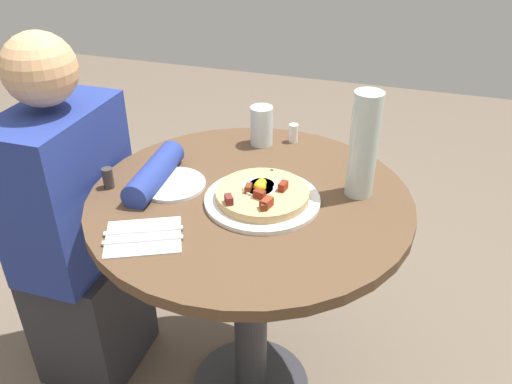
% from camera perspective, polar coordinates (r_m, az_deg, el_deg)
% --- Properties ---
extents(dining_table, '(0.84, 0.84, 0.75)m').
position_cam_1_polar(dining_table, '(1.46, -0.63, -6.32)').
color(dining_table, brown).
rests_on(dining_table, ground_plane).
extents(person_seated, '(0.38, 0.46, 1.14)m').
position_cam_1_polar(person_seated, '(1.69, -18.55, -5.03)').
color(person_seated, '#2D2D33').
rests_on(person_seated, ground_plane).
extents(pizza_plate, '(0.29, 0.29, 0.01)m').
position_cam_1_polar(pizza_plate, '(1.33, 0.68, -0.85)').
color(pizza_plate, white).
rests_on(pizza_plate, dining_table).
extents(breakfast_pizza, '(0.23, 0.23, 0.05)m').
position_cam_1_polar(breakfast_pizza, '(1.32, 0.65, -0.14)').
color(breakfast_pizza, tan).
rests_on(breakfast_pizza, pizza_plate).
extents(bread_plate, '(0.18, 0.18, 0.01)m').
position_cam_1_polar(bread_plate, '(1.42, -8.98, 0.81)').
color(bread_plate, white).
rests_on(bread_plate, dining_table).
extents(napkin, '(0.20, 0.21, 0.00)m').
position_cam_1_polar(napkin, '(1.24, -12.02, -4.75)').
color(napkin, white).
rests_on(napkin, dining_table).
extents(fork, '(0.09, 0.17, 0.00)m').
position_cam_1_polar(fork, '(1.22, -12.08, -5.08)').
color(fork, silver).
rests_on(fork, napkin).
extents(knife, '(0.09, 0.17, 0.00)m').
position_cam_1_polar(knife, '(1.25, -12.00, -4.10)').
color(knife, silver).
rests_on(knife, napkin).
extents(water_glass, '(0.07, 0.07, 0.12)m').
position_cam_1_polar(water_glass, '(1.60, 0.60, 7.14)').
color(water_glass, silver).
rests_on(water_glass, dining_table).
extents(water_bottle, '(0.07, 0.07, 0.28)m').
position_cam_1_polar(water_bottle, '(1.33, 11.49, 4.95)').
color(water_bottle, silver).
rests_on(water_bottle, dining_table).
extents(salt_shaker, '(0.03, 0.03, 0.06)m').
position_cam_1_polar(salt_shaker, '(1.63, 4.05, 6.34)').
color(salt_shaker, white).
rests_on(salt_shaker, dining_table).
extents(pepper_shaker, '(0.03, 0.03, 0.06)m').
position_cam_1_polar(pepper_shaker, '(1.44, -15.64, 1.46)').
color(pepper_shaker, '#3F3833').
rests_on(pepper_shaker, dining_table).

